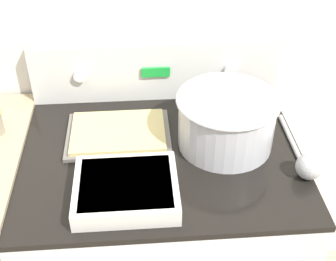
{
  "coord_description": "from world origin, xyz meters",
  "views": [
    {
      "loc": [
        -0.06,
        -0.71,
        1.79
      ],
      "look_at": [
        0.02,
        0.33,
        0.99
      ],
      "focal_mm": 50.0,
      "sensor_mm": 36.0,
      "label": 1
    }
  ],
  "objects_px": {
    "ladle": "(307,163)",
    "mixing_bowl": "(226,119)",
    "baking_tray": "(118,133)",
    "casserole_dish": "(126,188)"
  },
  "relations": [
    {
      "from": "casserole_dish",
      "to": "mixing_bowl",
      "type": "bearing_deg",
      "value": 34.61
    },
    {
      "from": "mixing_bowl",
      "to": "ladle",
      "type": "relative_size",
      "value": 0.94
    },
    {
      "from": "casserole_dish",
      "to": "baking_tray",
      "type": "distance_m",
      "value": 0.26
    },
    {
      "from": "ladle",
      "to": "mixing_bowl",
      "type": "bearing_deg",
      "value": 143.94
    },
    {
      "from": "ladle",
      "to": "baking_tray",
      "type": "bearing_deg",
      "value": 158.44
    },
    {
      "from": "baking_tray",
      "to": "ladle",
      "type": "relative_size",
      "value": 1.0
    },
    {
      "from": "mixing_bowl",
      "to": "casserole_dish",
      "type": "distance_m",
      "value": 0.35
    },
    {
      "from": "mixing_bowl",
      "to": "baking_tray",
      "type": "bearing_deg",
      "value": 169.61
    },
    {
      "from": "casserole_dish",
      "to": "ladle",
      "type": "height_order",
      "value": "ladle"
    },
    {
      "from": "baking_tray",
      "to": "ladle",
      "type": "height_order",
      "value": "ladle"
    }
  ]
}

